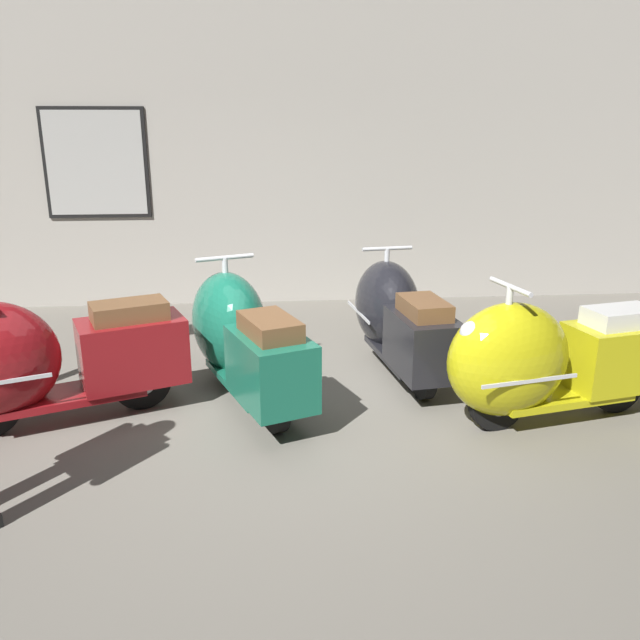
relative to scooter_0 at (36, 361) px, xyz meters
The scene contains 6 objects.
ground_plane 1.83m from the scooter_0, ahead, with size 60.00×60.00×0.00m, color slate.
showroom_back_wall 3.97m from the scooter_0, 65.23° to the left, with size 18.00×0.63×3.61m.
scooter_0 is the anchor object (origin of this frame).
scooter_1 1.51m from the scooter_0, 17.22° to the left, with size 1.12×1.87×1.10m.
scooter_2 2.97m from the scooter_0, 18.49° to the left, with size 0.72×1.79×1.06m.
scooter_3 3.65m from the scooter_0, ahead, with size 1.84×0.86×1.09m.
Camera 1 is at (-0.07, -4.17, 2.14)m, focal length 35.98 mm.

